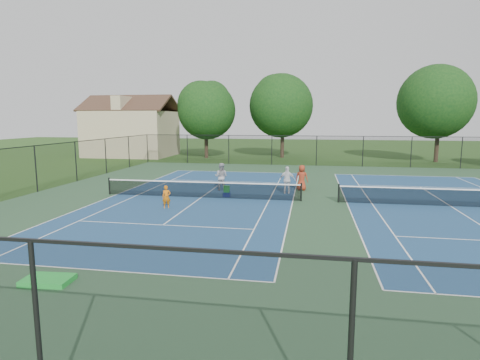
% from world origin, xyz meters
% --- Properties ---
extents(ground, '(140.00, 140.00, 0.00)m').
position_xyz_m(ground, '(0.00, 0.00, 0.00)').
color(ground, '#234716').
rests_on(ground, ground).
extents(court_pad, '(36.00, 36.00, 0.01)m').
position_xyz_m(court_pad, '(0.00, 0.00, 0.00)').
color(court_pad, '#294A2F').
rests_on(court_pad, ground).
extents(tennis_court_left, '(12.00, 23.83, 1.07)m').
position_xyz_m(tennis_court_left, '(-7.00, 0.00, 0.10)').
color(tennis_court_left, navy).
rests_on(tennis_court_left, ground).
extents(tennis_court_right, '(12.00, 23.83, 1.07)m').
position_xyz_m(tennis_court_right, '(7.00, 0.00, 0.10)').
color(tennis_court_right, navy).
rests_on(tennis_court_right, ground).
extents(perimeter_fence, '(36.08, 36.08, 3.02)m').
position_xyz_m(perimeter_fence, '(0.00, 0.00, 1.60)').
color(perimeter_fence, black).
rests_on(perimeter_fence, ground).
extents(tree_back_a, '(6.80, 6.80, 9.15)m').
position_xyz_m(tree_back_a, '(-13.00, 24.00, 6.04)').
color(tree_back_a, '#2D2116').
rests_on(tree_back_a, ground).
extents(tree_back_b, '(7.60, 7.60, 10.03)m').
position_xyz_m(tree_back_b, '(-4.00, 26.00, 6.60)').
color(tree_back_b, '#2D2116').
rests_on(tree_back_b, ground).
extents(tree_back_d, '(7.80, 7.80, 10.37)m').
position_xyz_m(tree_back_d, '(13.00, 24.00, 6.82)').
color(tree_back_d, '#2D2116').
rests_on(tree_back_d, ground).
extents(clapboard_house, '(10.80, 8.10, 7.65)m').
position_xyz_m(clapboard_house, '(-23.00, 25.00, 3.09)').
color(clapboard_house, tan).
rests_on(clapboard_house, ground).
extents(child_player, '(0.52, 0.43, 1.22)m').
position_xyz_m(child_player, '(-8.05, -3.08, 0.61)').
color(child_player, '#D2690E').
rests_on(child_player, ground).
extents(instructor, '(0.96, 0.79, 1.82)m').
position_xyz_m(instructor, '(-6.37, 2.67, 0.91)').
color(instructor, '#9D9C9F').
rests_on(instructor, ground).
extents(bystander_a, '(1.06, 0.53, 1.74)m').
position_xyz_m(bystander_a, '(-1.99, 2.25, 0.87)').
color(bystander_a, white).
rests_on(bystander_a, ground).
extents(bystander_c, '(0.93, 0.70, 1.70)m').
position_xyz_m(bystander_c, '(-1.11, 3.55, 0.85)').
color(bystander_c, maroon).
rests_on(bystander_c, ground).
extents(ball_crate, '(0.42, 0.34, 0.29)m').
position_xyz_m(ball_crate, '(-5.55, 0.52, 0.14)').
color(ball_crate, '#162D9B').
rests_on(ball_crate, ground).
extents(ball_hopper, '(0.36, 0.30, 0.39)m').
position_xyz_m(ball_hopper, '(-5.55, 0.52, 0.49)').
color(ball_hopper, green).
rests_on(ball_hopper, ball_crate).
extents(green_tarp, '(1.42, 0.95, 0.16)m').
position_xyz_m(green_tarp, '(-7.99, -13.03, 0.09)').
color(green_tarp, green).
rests_on(green_tarp, ground).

